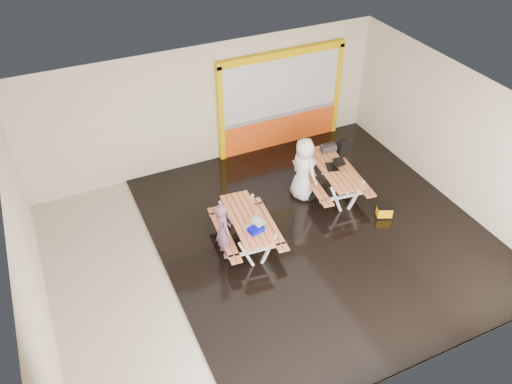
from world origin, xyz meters
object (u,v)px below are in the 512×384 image
person_right (304,169)px  laptop_left (255,226)px  person_left (223,230)px  picnic_table_right (333,173)px  toolbox (328,148)px  blue_pouch (256,229)px  dark_case (309,194)px  fluke_bag (384,212)px  laptop_right (334,165)px  backpack (342,148)px  picnic_table_left (247,224)px

person_right → laptop_left: (-2.02, -1.41, -0.04)m
person_left → picnic_table_right: bearing=-74.5°
person_left → person_right: (2.71, 1.23, 0.05)m
toolbox → blue_pouch: bearing=-146.4°
dark_case → toolbox: bearing=36.0°
dark_case → fluke_bag: size_ratio=0.92×
person_left → laptop_left: bearing=-105.2°
person_right → blue_pouch: (-2.05, -1.53, -0.04)m
picnic_table_right → dark_case: 0.82m
person_left → laptop_right: 3.66m
backpack → blue_pouch: bearing=-149.6°
laptop_left → toolbox: toolbox is taller
person_right → blue_pouch: person_right is taller
blue_pouch → dark_case: (2.21, 1.41, -0.72)m
toolbox → backpack: 0.51m
laptop_left → blue_pouch: laptop_left is taller
picnic_table_right → toolbox: (0.26, 0.72, 0.29)m
picnic_table_left → blue_pouch: 0.55m
picnic_table_right → person_left: bearing=-163.5°
toolbox → person_left: bearing=-154.9°
laptop_left → laptop_right: bearing=23.3°
person_left → fluke_bag: (4.14, -0.40, -0.62)m
blue_pouch → toolbox: size_ratio=0.78×
picnic_table_left → dark_case: size_ratio=5.12×
laptop_left → blue_pouch: bearing=-103.3°
laptop_left → toolbox: 3.63m
picnic_table_left → picnic_table_right: (2.84, 0.84, 0.03)m
person_right → backpack: person_right is taller
picnic_table_right → blue_pouch: 3.14m
laptop_right → blue_pouch: laptop_right is taller
picnic_table_left → laptop_left: laptop_left is taller
picnic_table_right → laptop_left: (-2.80, -1.21, 0.20)m
picnic_table_left → toolbox: (3.11, 1.56, 0.33)m
picnic_table_right → backpack: size_ratio=4.36×
dark_case → fluke_bag: 1.98m
picnic_table_right → dark_case: bearing=173.2°
laptop_right → backpack: laptop_right is taller
toolbox → fluke_bag: bearing=-79.9°
person_left → picnic_table_left: bearing=-74.3°
picnic_table_left → picnic_table_right: bearing=16.5°
person_left → backpack: person_left is taller
person_left → person_right: bearing=-66.5°
person_left → backpack: 4.61m
laptop_left → fluke_bag: laptop_left is taller
laptop_left → backpack: bearing=29.1°
laptop_left → laptop_right: (2.82, 1.21, 0.06)m
picnic_table_left → fluke_bag: bearing=-9.7°
backpack → fluke_bag: bearing=-92.5°
picnic_table_left → backpack: 3.94m
picnic_table_left → toolbox: bearing=26.7°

